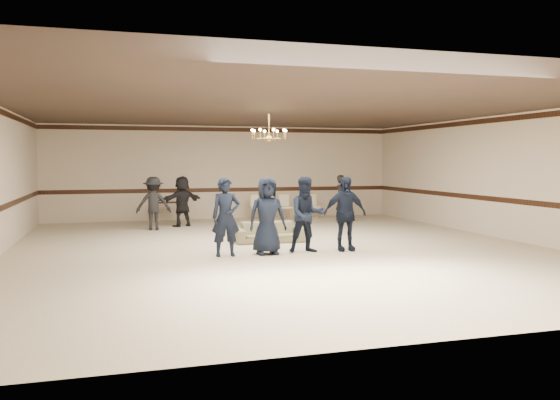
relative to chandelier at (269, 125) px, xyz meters
The scene contains 16 objects.
room 1.62m from the chandelier, 90.00° to the right, with size 12.01×14.01×3.21m.
chair_rail 6.27m from the chandelier, 90.00° to the left, with size 12.00×0.02×0.14m, color black.
crown_molding 5.99m from the chandelier, 90.00° to the left, with size 12.00×0.02×0.14m, color black.
chandelier is the anchor object (origin of this frame).
boy_a 3.02m from the chandelier, 129.24° to the right, with size 0.61×0.40×1.67m, color black.
boy_b 2.72m from the chandelier, 106.35° to the right, with size 0.81×0.53×1.67m, color black.
boy_c 2.70m from the chandelier, 77.04° to the right, with size 0.81×0.63×1.67m, color black.
boy_d 2.97m from the chandelier, 53.00° to the right, with size 0.98×0.41×1.67m, color black.
settee 2.63m from the chandelier, 73.34° to the left, with size 1.71×0.67×0.50m, color #716A4B.
adult_left 4.70m from the chandelier, 127.77° to the left, with size 1.00×0.58×1.55m, color black.
adult_mid 4.84m from the chandelier, 112.59° to the left, with size 1.44×0.46×1.55m, color black.
adult_right 5.41m from the chandelier, 46.60° to the left, with size 0.56×0.37×1.55m, color black.
banquet_chair_left 5.82m from the chandelier, 79.34° to the left, with size 0.41×0.41×0.85m, color #EFE1C9, non-canonical shape.
banquet_chair_mid 6.07m from the chandelier, 69.15° to the left, with size 0.41×0.41×0.85m, color #EFE1C9, non-canonical shape.
banquet_chair_right 6.47m from the chandelier, 60.17° to the left, with size 0.41×0.41×0.85m, color #EFE1C9, non-canonical shape.
console_table 6.29m from the chandelier, 110.57° to the left, with size 0.80×0.34×0.67m, color black.
Camera 1 is at (-3.63, -12.50, 2.03)m, focal length 36.59 mm.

